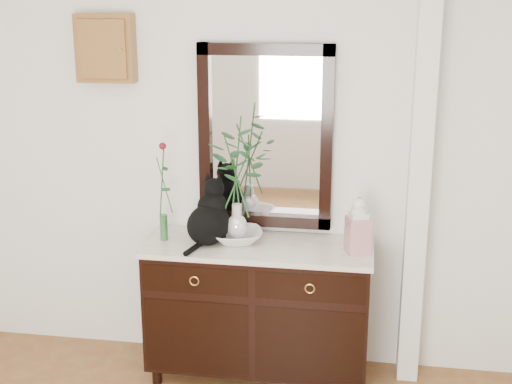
% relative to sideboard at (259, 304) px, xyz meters
% --- Properties ---
extents(wall_back, '(3.60, 0.04, 2.70)m').
position_rel_sideboard_xyz_m(wall_back, '(-0.10, 0.25, 0.88)').
color(wall_back, white).
rests_on(wall_back, ground).
extents(pilaster, '(0.12, 0.20, 2.70)m').
position_rel_sideboard_xyz_m(pilaster, '(0.90, 0.17, 0.88)').
color(pilaster, white).
rests_on(pilaster, ground).
extents(sideboard, '(1.33, 0.52, 0.82)m').
position_rel_sideboard_xyz_m(sideboard, '(0.00, 0.00, 0.00)').
color(sideboard, black).
rests_on(sideboard, ground).
extents(wall_mirror, '(0.80, 0.06, 1.10)m').
position_rel_sideboard_xyz_m(wall_mirror, '(-0.00, 0.24, 0.97)').
color(wall_mirror, black).
rests_on(wall_mirror, wall_back).
extents(key_cabinet, '(0.35, 0.10, 0.40)m').
position_rel_sideboard_xyz_m(key_cabinet, '(-0.95, 0.21, 1.48)').
color(key_cabinet, brown).
rests_on(key_cabinet, wall_back).
extents(cat, '(0.34, 0.39, 0.39)m').
position_rel_sideboard_xyz_m(cat, '(-0.29, -0.01, 0.57)').
color(cat, black).
rests_on(cat, sideboard).
extents(lotus_bowl, '(0.36, 0.36, 0.07)m').
position_rel_sideboard_xyz_m(lotus_bowl, '(-0.13, 0.03, 0.41)').
color(lotus_bowl, silver).
rests_on(lotus_bowl, sideboard).
extents(vase_branches, '(0.37, 0.37, 0.75)m').
position_rel_sideboard_xyz_m(vase_branches, '(-0.13, 0.03, 0.77)').
color(vase_branches, silver).
rests_on(vase_branches, lotus_bowl).
extents(bud_vase_rose, '(0.08, 0.08, 0.60)m').
position_rel_sideboard_xyz_m(bud_vase_rose, '(-0.57, -0.00, 0.68)').
color(bud_vase_rose, '#2B6034').
rests_on(bud_vase_rose, sideboard).
extents(ginger_jar, '(0.16, 0.16, 0.33)m').
position_rel_sideboard_xyz_m(ginger_jar, '(0.57, -0.03, 0.54)').
color(ginger_jar, silver).
rests_on(ginger_jar, sideboard).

